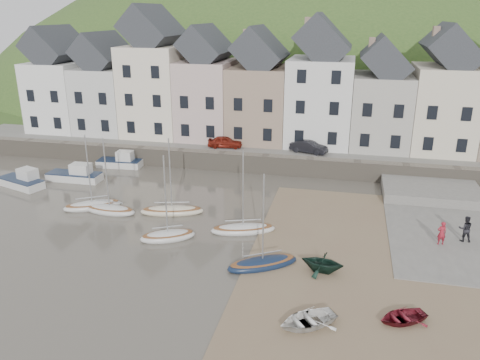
% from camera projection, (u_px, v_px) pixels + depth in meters
% --- Properties ---
extents(ground, '(160.00, 160.00, 0.00)m').
position_uv_depth(ground, '(220.00, 252.00, 31.50)').
color(ground, '#4C473C').
rests_on(ground, ground).
extents(quay_land, '(90.00, 30.00, 1.50)m').
position_uv_depth(quay_land, '(286.00, 131.00, 60.65)').
color(quay_land, '#335220').
rests_on(quay_land, ground).
extents(quay_street, '(70.00, 7.00, 0.10)m').
position_uv_depth(quay_street, '(271.00, 148.00, 49.82)').
color(quay_street, slate).
rests_on(quay_street, quay_land).
extents(seawall, '(70.00, 1.20, 1.80)m').
position_uv_depth(seawall, '(265.00, 164.00, 46.82)').
color(seawall, slate).
rests_on(seawall, ground).
extents(beach, '(18.00, 26.00, 0.06)m').
position_uv_depth(beach, '(393.00, 271.00, 29.15)').
color(beach, '#7B634B').
rests_on(beach, ground).
extents(slipway, '(8.00, 18.00, 0.12)m').
position_uv_depth(slipway, '(441.00, 223.00, 35.64)').
color(slipway, slate).
rests_on(slipway, ground).
extents(hillside, '(134.40, 84.00, 84.00)m').
position_uv_depth(hillside, '(277.00, 190.00, 93.67)').
color(hillside, '#335220').
rests_on(hillside, ground).
extents(townhouse_terrace, '(61.05, 8.00, 13.93)m').
position_uv_depth(townhouse_terrace, '(294.00, 88.00, 50.74)').
color(townhouse_terrace, white).
rests_on(townhouse_terrace, quay_land).
extents(sailboat_0, '(4.40, 1.71, 6.32)m').
position_uv_depth(sailboat_0, '(110.00, 210.00, 37.62)').
color(sailboat_0, silver).
rests_on(sailboat_0, ground).
extents(sailboat_1, '(4.63, 3.65, 6.32)m').
position_uv_depth(sailboat_1, '(92.00, 205.00, 38.46)').
color(sailboat_1, silver).
rests_on(sailboat_1, ground).
extents(sailboat_2, '(5.20, 2.75, 6.32)m').
position_uv_depth(sailboat_2, '(172.00, 210.00, 37.46)').
color(sailboat_2, beige).
rests_on(sailboat_2, ground).
extents(sailboat_3, '(4.10, 3.12, 6.32)m').
position_uv_depth(sailboat_3, '(168.00, 236.00, 33.21)').
color(sailboat_3, silver).
rests_on(sailboat_3, ground).
extents(sailboat_4, '(4.91, 2.95, 6.32)m').
position_uv_depth(sailboat_4, '(243.00, 229.00, 34.27)').
color(sailboat_4, silver).
rests_on(sailboat_4, ground).
extents(sailboat_5, '(4.70, 3.69, 6.32)m').
position_uv_depth(sailboat_5, '(263.00, 263.00, 29.59)').
color(sailboat_5, '#122039').
rests_on(sailboat_5, ground).
extents(motorboat_0, '(5.15, 1.80, 1.70)m').
position_uv_depth(motorboat_0, '(76.00, 175.00, 44.69)').
color(motorboat_0, silver).
rests_on(motorboat_0, ground).
extents(motorboat_1, '(4.97, 3.10, 1.70)m').
position_uv_depth(motorboat_1, '(22.00, 181.00, 43.14)').
color(motorboat_1, silver).
rests_on(motorboat_1, ground).
extents(motorboat_2, '(4.61, 2.06, 1.70)m').
position_uv_depth(motorboat_2, '(121.00, 161.00, 48.69)').
color(motorboat_2, silver).
rests_on(motorboat_2, ground).
extents(rowboat_white, '(3.80, 3.61, 0.64)m').
position_uv_depth(rowboat_white, '(307.00, 320.00, 23.96)').
color(rowboat_white, white).
rests_on(rowboat_white, beach).
extents(rowboat_green, '(2.84, 2.55, 1.33)m').
position_uv_depth(rowboat_green, '(322.00, 262.00, 28.81)').
color(rowboat_green, black).
rests_on(rowboat_green, beach).
extents(rowboat_red, '(3.15, 2.88, 0.53)m').
position_uv_depth(rowboat_red, '(402.00, 317.00, 24.27)').
color(rowboat_red, maroon).
rests_on(rowboat_red, beach).
extents(person_red, '(0.68, 0.52, 1.66)m').
position_uv_depth(person_red, '(442.00, 233.00, 32.04)').
color(person_red, maroon).
rests_on(person_red, slipway).
extents(person_dark, '(0.93, 0.74, 1.85)m').
position_uv_depth(person_dark, '(465.00, 229.00, 32.47)').
color(person_dark, black).
rests_on(person_dark, slipway).
extents(car_left, '(3.73, 1.87, 1.22)m').
position_uv_depth(car_left, '(225.00, 142.00, 49.69)').
color(car_left, maroon).
rests_on(car_left, quay_street).
extents(car_right, '(3.98, 2.36, 1.24)m').
position_uv_depth(car_right, '(309.00, 147.00, 47.83)').
color(car_right, black).
rests_on(car_right, quay_street).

